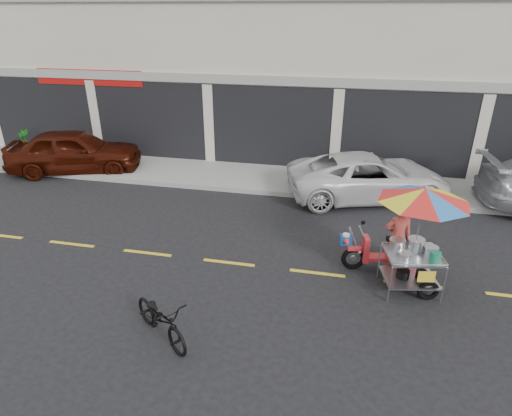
% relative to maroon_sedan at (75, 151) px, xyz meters
% --- Properties ---
extents(ground, '(90.00, 90.00, 0.00)m').
position_rel_maroon_sedan_xyz_m(ground, '(8.87, -4.70, -0.76)').
color(ground, black).
extents(sidewalk, '(45.00, 3.00, 0.15)m').
position_rel_maroon_sedan_xyz_m(sidewalk, '(8.87, 0.80, -0.68)').
color(sidewalk, gray).
rests_on(sidewalk, ground).
extents(shophouse_block, '(36.00, 8.11, 10.40)m').
position_rel_maroon_sedan_xyz_m(shophouse_block, '(11.69, 5.89, 3.48)').
color(shophouse_block, beige).
rests_on(shophouse_block, ground).
extents(centerline, '(42.00, 0.10, 0.01)m').
position_rel_maroon_sedan_xyz_m(centerline, '(8.87, -4.70, -0.75)').
color(centerline, gold).
rests_on(centerline, ground).
extents(maroon_sedan, '(4.77, 3.07, 1.51)m').
position_rel_maroon_sedan_xyz_m(maroon_sedan, '(0.00, 0.00, 0.00)').
color(maroon_sedan, '#330C04').
rests_on(maroon_sedan, ground).
extents(white_pickup, '(5.25, 3.56, 1.34)m').
position_rel_maroon_sedan_xyz_m(white_pickup, '(9.96, -0.16, -0.09)').
color(white_pickup, silver).
rests_on(white_pickup, ground).
extents(plant_short, '(0.56, 0.56, 0.87)m').
position_rel_maroon_sedan_xyz_m(plant_short, '(-3.09, 1.30, -0.17)').
color(plant_short, '#0C4A0E').
rests_on(plant_short, sidewalk).
extents(near_bicycle, '(1.59, 1.37, 0.83)m').
position_rel_maroon_sedan_xyz_m(near_bicycle, '(6.40, -7.30, -0.34)').
color(near_bicycle, black).
rests_on(near_bicycle, ground).
extents(food_vendor_rig, '(2.50, 2.03, 2.27)m').
position_rel_maroon_sedan_xyz_m(food_vendor_rig, '(10.64, -4.60, 0.67)').
color(food_vendor_rig, black).
rests_on(food_vendor_rig, ground).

